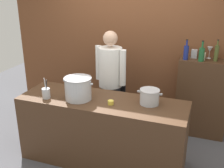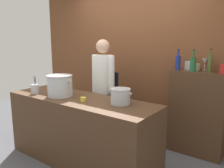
% 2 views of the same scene
% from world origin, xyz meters
% --- Properties ---
extents(ground_plane, '(8.00, 8.00, 0.00)m').
position_xyz_m(ground_plane, '(0.00, 0.00, 0.00)').
color(ground_plane, '#4C4C51').
extents(brick_back_panel, '(4.40, 0.10, 3.00)m').
position_xyz_m(brick_back_panel, '(0.00, 1.40, 1.50)').
color(brick_back_panel, brown).
rests_on(brick_back_panel, ground_plane).
extents(prep_counter, '(2.15, 0.70, 0.90)m').
position_xyz_m(prep_counter, '(0.00, 0.00, 0.45)').
color(prep_counter, '#472D1C').
rests_on(prep_counter, ground_plane).
extents(bar_cabinet, '(0.76, 0.32, 1.22)m').
position_xyz_m(bar_cabinet, '(1.18, 1.19, 0.61)').
color(bar_cabinet, '#472D1C').
rests_on(bar_cabinet, ground_plane).
extents(chef, '(0.51, 0.39, 1.66)m').
position_xyz_m(chef, '(-0.13, 0.66, 0.96)').
color(chef, black).
rests_on(chef, ground_plane).
extents(stockpot_large, '(0.41, 0.35, 0.29)m').
position_xyz_m(stockpot_large, '(-0.29, -0.07, 1.04)').
color(stockpot_large, '#B7BABF').
rests_on(stockpot_large, prep_counter).
extents(stockpot_small, '(0.31, 0.24, 0.19)m').
position_xyz_m(stockpot_small, '(0.59, 0.09, 0.99)').
color(stockpot_small, '#B7BABF').
rests_on(stockpot_small, prep_counter).
extents(utensil_crock, '(0.10, 0.10, 0.27)m').
position_xyz_m(utensil_crock, '(-0.70, -0.19, 0.97)').
color(utensil_crock, '#B7BABF').
rests_on(utensil_crock, prep_counter).
extents(butter_jar, '(0.07, 0.07, 0.05)m').
position_xyz_m(butter_jar, '(0.15, -0.09, 0.93)').
color(butter_jar, yellow).
rests_on(butter_jar, prep_counter).
extents(wine_bottle_cobalt, '(0.07, 0.07, 0.30)m').
position_xyz_m(wine_bottle_cobalt, '(0.88, 1.11, 1.33)').
color(wine_bottle_cobalt, navy).
rests_on(wine_bottle_cobalt, bar_cabinet).
extents(wine_bottle_green, '(0.08, 0.08, 0.30)m').
position_xyz_m(wine_bottle_green, '(1.10, 1.10, 1.33)').
color(wine_bottle_green, '#1E592D').
rests_on(wine_bottle_green, bar_cabinet).
extents(wine_bottle_olive, '(0.06, 0.06, 0.31)m').
position_xyz_m(wine_bottle_olive, '(1.30, 1.18, 1.34)').
color(wine_bottle_olive, '#475123').
rests_on(wine_bottle_olive, bar_cabinet).
extents(wine_glass_tall, '(0.08, 0.08, 0.18)m').
position_xyz_m(wine_glass_tall, '(1.21, 1.30, 1.35)').
color(wine_glass_tall, silver).
rests_on(wine_glass_tall, bar_cabinet).
extents(spice_tin_silver, '(0.09, 0.09, 0.12)m').
position_xyz_m(spice_tin_silver, '(0.99, 1.26, 1.28)').
color(spice_tin_silver, '#B2B2B7').
rests_on(spice_tin_silver, bar_cabinet).
extents(spice_tin_red, '(0.07, 0.07, 0.12)m').
position_xyz_m(spice_tin_red, '(1.49, 1.10, 1.29)').
color(spice_tin_red, red).
rests_on(spice_tin_red, bar_cabinet).
extents(spice_tin_cream, '(0.09, 0.09, 0.10)m').
position_xyz_m(spice_tin_cream, '(1.11, 1.20, 1.27)').
color(spice_tin_cream, beige).
rests_on(spice_tin_cream, bar_cabinet).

